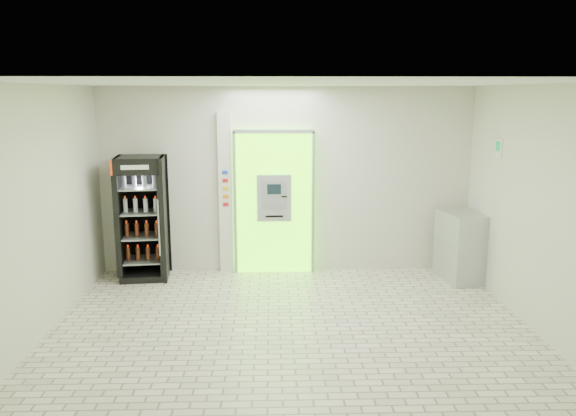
{
  "coord_description": "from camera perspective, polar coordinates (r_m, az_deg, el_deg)",
  "views": [
    {
      "loc": [
        -0.24,
        -6.48,
        2.89
      ],
      "look_at": [
        -0.01,
        1.2,
        1.31
      ],
      "focal_mm": 35.0,
      "sensor_mm": 36.0,
      "label": 1
    }
  ],
  "objects": [
    {
      "name": "beverage_cooler",
      "position": [
        9.1,
        -14.52,
        -1.21
      ],
      "size": [
        0.8,
        0.74,
        1.94
      ],
      "rotation": [
        0.0,
        0.0,
        0.11
      ],
      "color": "black",
      "rests_on": "ground"
    },
    {
      "name": "steel_cabinet",
      "position": [
        9.19,
        17.18,
        -3.74
      ],
      "size": [
        0.67,
        0.89,
        1.08
      ],
      "rotation": [
        0.0,
        0.0,
        0.17
      ],
      "color": "#AAADB2",
      "rests_on": "ground"
    },
    {
      "name": "atm_assembly",
      "position": [
        9.06,
        -1.42,
        0.66
      ],
      "size": [
        1.3,
        0.24,
        2.33
      ],
      "color": "#5DFF09",
      "rests_on": "ground"
    },
    {
      "name": "room_shell",
      "position": [
        6.57,
        0.42,
        2.43
      ],
      "size": [
        6.0,
        6.0,
        6.0
      ],
      "color": "beige",
      "rests_on": "ground"
    },
    {
      "name": "pillar",
      "position": [
        9.1,
        -6.34,
        1.47
      ],
      "size": [
        0.22,
        0.11,
        2.6
      ],
      "color": "silver",
      "rests_on": "ground"
    },
    {
      "name": "exit_sign",
      "position": [
        8.55,
        20.59,
        5.72
      ],
      "size": [
        0.02,
        0.22,
        0.26
      ],
      "color": "white",
      "rests_on": "room_shell"
    },
    {
      "name": "ground",
      "position": [
        7.1,
        0.4,
        -12.41
      ],
      "size": [
        6.0,
        6.0,
        0.0
      ],
      "primitive_type": "plane",
      "color": "beige",
      "rests_on": "ground"
    }
  ]
}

